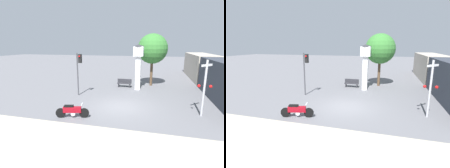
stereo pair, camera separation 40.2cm
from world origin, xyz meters
TOP-DOWN VIEW (x-y plane):
  - ground_plane at (0.00, 0.00)m, footprint 120.00×120.00m
  - sidewalk_strip at (0.00, -6.78)m, footprint 36.00×6.00m
  - motorcycle at (-2.70, -2.79)m, footprint 2.16×0.72m
  - clock_tower at (0.67, 5.71)m, footprint 1.19×1.19m
  - freight_train at (8.61, 8.95)m, footprint 2.80×22.14m
  - traffic_light at (-4.42, 2.17)m, footprint 0.50×0.35m
  - railroad_crossing_signal at (5.64, -0.39)m, footprint 0.90×0.82m
  - street_tree at (1.99, 7.98)m, footprint 3.37×3.37m
  - bench at (-0.89, 6.41)m, footprint 1.60×0.44m

SIDE VIEW (x-z plane):
  - ground_plane at x=0.00m, z-range 0.00..0.00m
  - sidewalk_strip at x=0.00m, z-range 0.00..0.10m
  - motorcycle at x=-2.70m, z-range -0.02..0.95m
  - bench at x=-0.89m, z-range 0.03..0.95m
  - freight_train at x=8.61m, z-range 0.00..3.40m
  - railroad_crossing_signal at x=5.64m, z-range 0.17..3.98m
  - traffic_light at x=-4.42m, z-range 0.76..4.74m
  - clock_tower at x=0.67m, z-range 0.77..5.51m
  - street_tree at x=1.99m, z-range 1.27..7.21m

